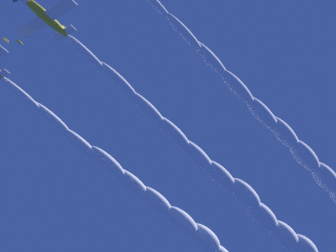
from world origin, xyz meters
The scene contains 4 objects.
airplane_left_wingman centered at (-0.64, -5.39, 65.18)m, with size 7.74×8.58×2.77m.
smoke_trail_lead centered at (41.24, -8.40, 67.76)m, with size 54.04×10.76×3.42m.
smoke_trail_left_wingman centered at (38.74, 1.15, 65.73)m, with size 53.57×10.83×3.62m.
smoke_trail_right_wingman centered at (36.74, 12.16, 67.31)m, with size 53.05×10.87×3.48m.
Camera 1 is at (-16.27, -43.84, 1.41)m, focal length 72.18 mm.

